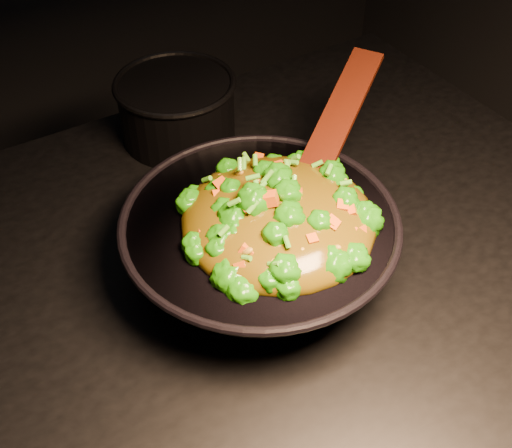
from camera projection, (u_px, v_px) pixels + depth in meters
stovetop at (253, 402)px, 1.30m from camera, size 1.20×0.90×0.90m
wok at (260, 247)px, 0.92m from camera, size 0.39×0.39×0.11m
stir_fry at (279, 198)px, 0.84m from camera, size 0.35×0.35×0.09m
spatula at (330, 134)px, 0.93m from camera, size 0.28×0.20×0.13m
back_pot at (177, 109)px, 1.16m from camera, size 0.26×0.26×0.12m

